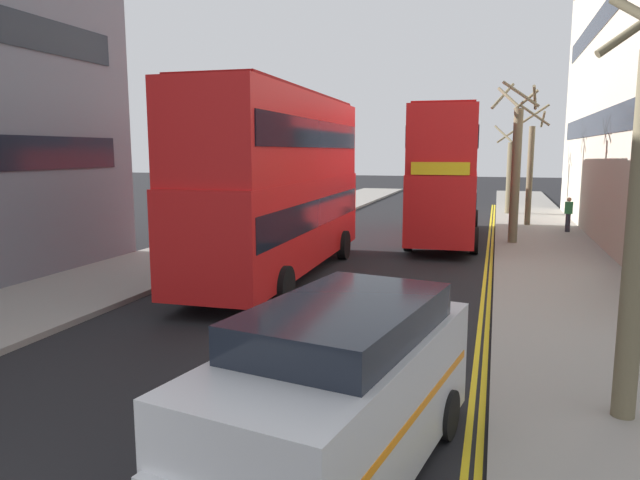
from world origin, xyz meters
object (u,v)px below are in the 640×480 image
Objects in this scene: double_decker_bus_away at (280,179)px; taxi_minivan at (337,393)px; double_decker_bus_oncoming at (447,171)px; pedestrian_far at (568,214)px.

taxi_minivan is (4.68, -10.43, -1.96)m from double_decker_bus_away.
double_decker_bus_away is at bearing 114.18° from taxi_minivan.
double_decker_bus_away and double_decker_bus_oncoming have the same top height.
double_decker_bus_away is 11.60m from taxi_minivan.
double_decker_bus_oncoming is (4.28, 9.18, 0.00)m from double_decker_bus_away.
double_decker_bus_away is at bearing -115.01° from double_decker_bus_oncoming.
double_decker_bus_away is 6.71× the size of pedestrian_far.
double_decker_bus_oncoming is at bearing 64.99° from double_decker_bus_away.
pedestrian_far is (4.97, 22.87, -0.08)m from taxi_minivan.
taxi_minivan reaches higher than pedestrian_far.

